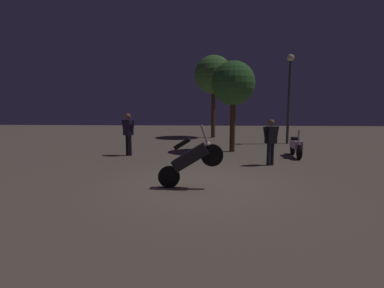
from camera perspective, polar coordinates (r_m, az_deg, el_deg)
The scene contains 8 objects.
ground_plane at distance 8.22m, azimuth 1.40°, elevation -7.65°, with size 40.00×40.00×0.00m, color #756656.
motorcycle_black_foreground at distance 7.82m, azimuth -0.35°, elevation -2.87°, with size 1.66×0.35×1.63m.
motorcycle_pink_parked_left at distance 12.95m, azimuth 18.63°, elevation -0.34°, with size 0.35×1.66×1.11m.
person_rider_beside at distance 12.77m, azimuth -11.68°, elevation 2.46°, with size 0.64×0.38×1.72m.
person_bystander_far at distance 10.92m, azimuth 14.34°, elevation 1.02°, with size 0.63×0.38×1.59m.
streetlamp_near at distance 16.76m, azimuth 17.53°, elevation 10.02°, with size 0.36×0.36×4.55m.
tree_left_bg at distance 13.59m, azimuth 7.62°, elevation 10.95°, with size 1.88×1.88×3.92m.
tree_center_bg at distance 18.88m, azimuth 4.00°, elevation 12.56°, with size 2.28×2.28×4.91m.
Camera 1 is at (0.15, -7.92, 2.21)m, focal length 28.91 mm.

